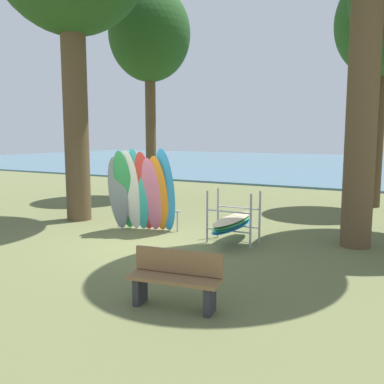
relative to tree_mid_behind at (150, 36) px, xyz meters
The scene contains 7 objects.
ground_plane 10.13m from the tree_mid_behind, 57.02° to the right, with size 80.00×80.00×0.00m, color #60663D.
lake_water 24.74m from the tree_mid_behind, 79.84° to the left, with size 80.00×36.00×0.10m, color #477084.
tree_mid_behind is the anchor object (origin of this frame).
tree_far_left_back 8.69m from the tree_mid_behind, ahead, with size 3.22×3.22×8.23m.
leaning_board_pile 8.67m from the tree_mid_behind, 58.18° to the right, with size 1.90×1.11×2.24m.
board_storage_rack 10.29m from the tree_mid_behind, 42.56° to the right, with size 1.15×2.13×1.25m.
park_bench 13.31m from the tree_mid_behind, 54.25° to the right, with size 1.44×0.60×0.85m.
Camera 1 is at (5.84, -8.34, 2.56)m, focal length 39.73 mm.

